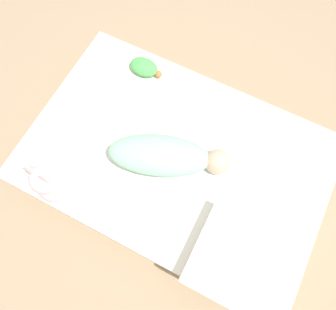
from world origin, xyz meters
TOP-DOWN VIEW (x-y plane):
  - ground_plane at (0.00, 0.00)m, footprint 12.00×12.00m
  - bed_mattress at (0.00, 0.00)m, footprint 1.48×0.98m
  - burp_cloth at (0.15, 0.03)m, footprint 0.21×0.18m
  - swaddled_baby at (-0.04, -0.04)m, footprint 0.59×0.37m
  - pillow at (0.41, -0.32)m, footprint 0.30×0.38m
  - bunny_plush at (-0.42, -0.41)m, footprint 0.15×0.15m
  - turtle_plush at (-0.38, 0.37)m, footprint 0.19×0.11m

SIDE VIEW (x-z plane):
  - ground_plane at x=0.00m, z-range 0.00..0.00m
  - bed_mattress at x=0.00m, z-range 0.00..0.21m
  - burp_cloth at x=0.15m, z-range 0.21..0.23m
  - turtle_plush at x=-0.38m, z-range 0.21..0.28m
  - pillow at x=0.41m, z-range 0.21..0.30m
  - swaddled_baby at x=-0.04m, z-range 0.21..0.35m
  - bunny_plush at x=-0.42m, z-range 0.17..0.51m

